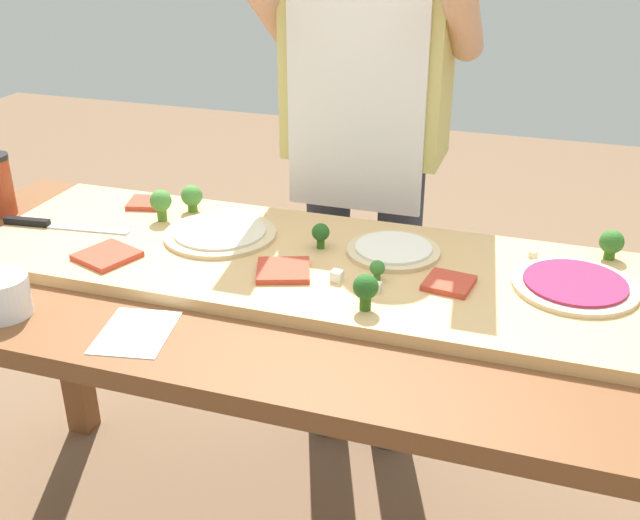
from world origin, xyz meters
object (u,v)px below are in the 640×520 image
Objects in this scene: cheese_crumble_a at (533,254)px; recipe_note at (136,332)px; flour_cup at (3,298)px; broccoli_floret_back_mid at (366,288)px; broccoli_floret_back_left at (192,197)px; chefs_knife at (49,224)px; cheese_crumble_b at (376,287)px; pizza_slice_center at (283,271)px; pizza_whole_white_garlic at (393,250)px; pizza_slice_near_left at (449,283)px; cheese_crumble_c at (338,275)px; broccoli_floret_front_mid at (612,243)px; pizza_slice_near_right at (147,203)px; broccoli_floret_center_right at (377,269)px; cook_center at (365,118)px; broccoli_floret_back_right at (161,202)px; prep_table at (309,333)px; pizza_whole_beet_magenta at (575,285)px; pizza_slice_far_right at (107,255)px; pizza_whole_cheese_artichoke at (220,233)px; broccoli_floret_center_left at (321,233)px.

recipe_note is (-0.66, -0.49, -0.03)m from cheese_crumble_a.
cheese_crumble_a is 1.06m from flour_cup.
broccoli_floret_back_left is (-0.52, 0.33, -0.01)m from broccoli_floret_back_mid.
cheese_crumble_b reaches higher than chefs_knife.
flour_cup is (-0.45, -0.27, 0.00)m from pizza_slice_center.
pizza_whole_white_garlic reaches higher than pizza_slice_center.
pizza_whole_white_garlic is (0.78, 0.11, 0.00)m from chefs_knife.
cheese_crumble_b reaches higher than pizza_slice_near_left.
broccoli_floret_back_left is 0.50m from cheese_crumble_c.
chefs_knife is at bearing 142.64° from recipe_note.
pizza_slice_near_right is at bearing -178.22° from broccoli_floret_front_mid.
cheese_crumble_a is at bearing -0.71° from broccoli_floret_back_left.
broccoli_floret_center_right is 0.03× the size of cook_center.
cheese_crumble_b is at bearing -26.57° from broccoli_floret_back_left.
broccoli_floret_back_right is 3.43× the size of cheese_crumble_c.
prep_table is 1.10× the size of cook_center.
pizza_whole_beet_magenta is 1.47× the size of recipe_note.
pizza_slice_center is at bearing 7.24° from pizza_slice_far_right.
pizza_whole_cheese_artichoke is 0.28m from pizza_slice_near_right.
broccoli_floret_back_left reaches higher than broccoli_floret_center_right.
broccoli_floret_front_mid is at bearing 33.33° from recipe_note.
recipe_note is at bearing -146.67° from broccoli_floret_front_mid.
broccoli_floret_back_right is 0.57m from broccoli_floret_center_right.
pizza_whole_beet_magenta is at bearing 9.95° from pizza_slice_far_right.
broccoli_floret_center_left reaches higher than cheese_crumble_b.
pizza_slice_near_right is (-0.25, 0.12, -0.00)m from pizza_whole_cheese_artichoke.
pizza_slice_near_left is 0.31m from broccoli_floret_center_left.
pizza_whole_beet_magenta is at bearing 20.98° from flour_cup.
broccoli_floret_center_left is 0.55× the size of flour_cup.
broccoli_floret_center_right is 0.57m from cook_center.
chefs_knife reaches higher than pizza_slice_near_right.
cook_center is (0.61, 0.50, 0.17)m from chefs_knife.
broccoli_floret_front_mid is 0.16m from cheese_crumble_a.
pizza_slice_far_right is 0.57m from broccoli_floret_center_right.
pizza_whole_cheese_artichoke is 3.94× the size of broccoli_floret_front_mid.
pizza_whole_cheese_artichoke is 0.68m from cheese_crumble_a.
cheese_crumble_b is 0.01× the size of cook_center.
broccoli_floret_back_mid is 4.94× the size of cheese_crumble_a.
pizza_slice_near_left is 0.87× the size of flour_cup.
pizza_slice_near_right is 0.05× the size of cook_center.
pizza_whole_beet_magenta is 0.38m from broccoli_floret_center_right.
pizza_whole_white_garlic is at bearing -9.00° from broccoli_floret_back_left.
cheese_crumble_c is at bearing 164.12° from cheese_crumble_b.
broccoli_floret_back_left reaches higher than pizza_slice_center.
broccoli_floret_front_mid is (0.43, 0.12, 0.03)m from pizza_whole_white_garlic.
flour_cup reaches higher than pizza_whole_beet_magenta.
flour_cup reaches higher than pizza_slice_near_right.
cook_center is (-0.02, 0.42, 0.14)m from broccoli_floret_center_left.
broccoli_floret_back_mid is (0.39, -0.22, 0.04)m from pizza_whole_cheese_artichoke.
pizza_slice_far_right is 0.45m from broccoli_floret_center_left.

